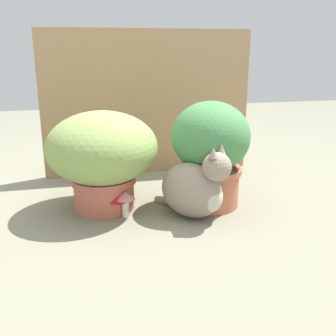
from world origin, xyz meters
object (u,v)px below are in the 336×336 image
mushroom_ornament_pink (125,199)px  leafy_planter (210,150)px  grass_planter (102,154)px  cat (195,188)px  mushroom_ornament_red (118,198)px

mushroom_ornament_pink → leafy_planter: bearing=8.3°
grass_planter → leafy_planter: (0.44, -0.06, 0.00)m
leafy_planter → mushroom_ornament_pink: 0.40m
cat → grass_planter: bearing=152.9°
leafy_planter → mushroom_ornament_red: (-0.39, -0.04, -0.16)m
leafy_planter → cat: (-0.10, -0.11, -0.12)m
leafy_planter → grass_planter: bearing=172.1°
leafy_planter → mushroom_ornament_red: leafy_planter is taller
grass_planter → leafy_planter: bearing=-7.9°
cat → mushroom_ornament_red: (-0.30, 0.08, -0.04)m
leafy_planter → cat: 0.19m
grass_planter → leafy_planter: 0.44m
mushroom_ornament_red → mushroom_ornament_pink: 0.03m
leafy_planter → cat: bearing=-130.4°
grass_planter → mushroom_ornament_pink: bearing=-56.9°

